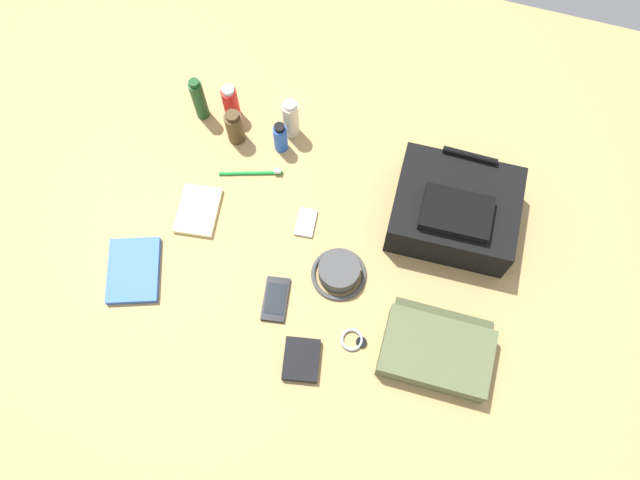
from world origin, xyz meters
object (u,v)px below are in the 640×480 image
object	(u,v)px
shampoo_bottle	(199,99)
toothbrush	(254,173)
toiletry_pouch	(436,351)
wristwatch	(353,340)
sunscreen_spray	(231,102)
media_player	(306,223)
notepad	(199,210)
bucket_hat	(339,272)
paperback_novel	(134,270)
cell_phone	(276,299)
backpack	(454,210)
wallet	(301,360)
lotion_bottle	(291,119)
deodorant_spray	(280,137)
cologne_bottle	(235,127)

from	to	relation	value
shampoo_bottle	toothbrush	distance (m)	0.27
toiletry_pouch	wristwatch	xyz separation A→B (m)	(-0.21, -0.03, -0.03)
sunscreen_spray	toothbrush	size ratio (longest dim) A/B	0.72
media_player	notepad	xyz separation A→B (m)	(-0.30, -0.05, 0.00)
notepad	toothbrush	bearing A→B (deg)	46.39
bucket_hat	wristwatch	xyz separation A→B (m)	(0.09, -0.16, -0.02)
wristwatch	shampoo_bottle	bearing A→B (deg)	138.94
paperback_novel	wristwatch	bearing A→B (deg)	-1.20
bucket_hat	cell_phone	world-z (taller)	bucket_hat
cell_phone	media_player	size ratio (longest dim) A/B	1.47
backpack	wallet	world-z (taller)	backpack
bucket_hat	lotion_bottle	distance (m)	0.48
paperback_novel	toothbrush	size ratio (longest dim) A/B	1.22
shampoo_bottle	sunscreen_spray	size ratio (longest dim) A/B	1.26
deodorant_spray	wristwatch	xyz separation A→B (m)	(0.36, -0.50, -0.05)
media_player	toothbrush	size ratio (longest dim) A/B	0.49
deodorant_spray	notepad	world-z (taller)	deodorant_spray
backpack	sunscreen_spray	distance (m)	0.72
cologne_bottle	wallet	distance (m)	0.70
backpack	wristwatch	world-z (taller)	backpack
bucket_hat	cologne_bottle	world-z (taller)	cologne_bottle
deodorant_spray	cell_phone	bearing A→B (deg)	-73.92
paperback_novel	wallet	size ratio (longest dim) A/B	1.98
sunscreen_spray	paperback_novel	bearing A→B (deg)	-99.11
cologne_bottle	wristwatch	size ratio (longest dim) A/B	1.76
wallet	notepad	distance (m)	0.52
deodorant_spray	notepad	distance (m)	0.31
backpack	bucket_hat	world-z (taller)	backpack
deodorant_spray	media_player	bearing A→B (deg)	-56.71
deodorant_spray	wallet	size ratio (longest dim) A/B	1.04
backpack	deodorant_spray	world-z (taller)	backpack
sunscreen_spray	wristwatch	size ratio (longest dim) A/B	1.82
notepad	paperback_novel	bearing A→B (deg)	-122.82
notepad	media_player	bearing A→B (deg)	1.41
deodorant_spray	paperback_novel	distance (m)	0.56
cell_phone	notepad	size ratio (longest dim) A/B	0.87
sunscreen_spray	paperback_novel	distance (m)	0.56
backpack	toothbrush	size ratio (longest dim) A/B	1.90
cologne_bottle	shampoo_bottle	bearing A→B (deg)	158.95
lotion_bottle	wristwatch	bearing A→B (deg)	-58.30
paperback_novel	notepad	size ratio (longest dim) A/B	1.46
shampoo_bottle	wristwatch	distance (m)	0.83
paperback_novel	cell_phone	world-z (taller)	paperback_novel
sunscreen_spray	deodorant_spray	xyz separation A→B (m)	(0.18, -0.07, -0.01)
sunscreen_spray	wallet	world-z (taller)	sunscreen_spray
shampoo_bottle	notepad	world-z (taller)	shampoo_bottle
cell_phone	bucket_hat	bearing A→B (deg)	39.32
bucket_hat	wallet	xyz separation A→B (m)	(-0.03, -0.25, -0.01)
wristwatch	notepad	xyz separation A→B (m)	(-0.52, 0.24, 0.00)
wristwatch	deodorant_spray	bearing A→B (deg)	125.64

